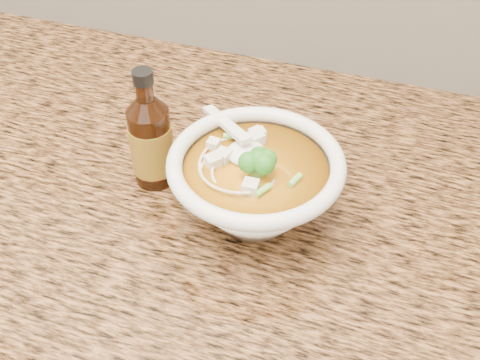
% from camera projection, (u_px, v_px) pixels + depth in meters
% --- Properties ---
extents(cabinet, '(4.00, 0.65, 0.86)m').
position_uv_depth(cabinet, '(125.00, 326.00, 1.19)').
color(cabinet, black).
rests_on(cabinet, ground).
extents(counter_slab, '(4.00, 0.68, 0.04)m').
position_uv_depth(counter_slab, '(86.00, 154.00, 0.89)').
color(counter_slab, '#8F5E34').
rests_on(counter_slab, cabinet).
extents(soup_bowl, '(0.21, 0.21, 0.12)m').
position_uv_depth(soup_bowl, '(255.00, 186.00, 0.73)').
color(soup_bowl, white).
rests_on(soup_bowl, counter_slab).
extents(hot_sauce_bottle, '(0.07, 0.07, 0.17)m').
position_uv_depth(hot_sauce_bottle, '(151.00, 141.00, 0.78)').
color(hot_sauce_bottle, '#3B1908').
rests_on(hot_sauce_bottle, counter_slab).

